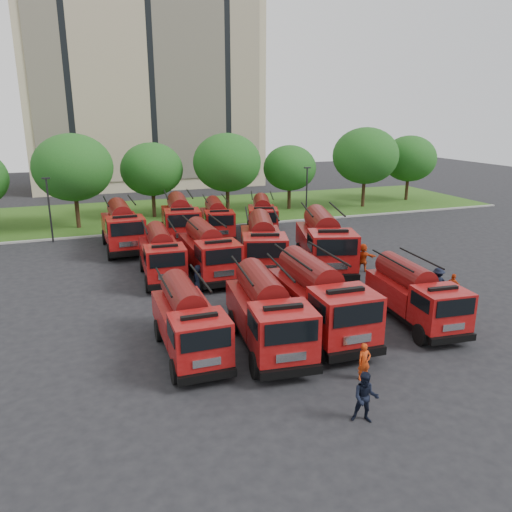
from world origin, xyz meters
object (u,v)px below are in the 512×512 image
Objects in this scene: fire_truck_8 at (122,227)px; firefighter_1 at (364,421)px; fire_truck_7 at (324,241)px; fire_truck_5 at (208,251)px; fire_truck_9 at (180,219)px; fire_truck_1 at (267,312)px; firefighter_0 at (363,379)px; fire_truck_6 at (262,244)px; fire_truck_10 at (217,219)px; firefighter_2 at (451,302)px; fire_truck_3 at (415,294)px; firefighter_5 at (362,271)px; firefighter_3 at (436,299)px; fire_truck_4 at (161,254)px; fire_truck_2 at (319,298)px; firefighter_4 at (199,292)px; fire_truck_11 at (262,216)px; fire_truck_0 at (188,321)px.

firefighter_1 is at bearing -78.63° from fire_truck_8.
fire_truck_5 is at bearing -171.48° from fire_truck_7.
firefighter_1 is (0.81, -26.25, -1.74)m from fire_truck_9.
fire_truck_1 is 4.88m from firefighter_0.
fire_truck_9 is (-3.40, 9.60, 0.01)m from fire_truck_6.
fire_truck_5 is 14.61m from firefighter_0.
fire_truck_10 is at bearing 8.78° from fire_truck_9.
fire_truck_7 reaches higher than firefighter_2.
fire_truck_6 is at bearing 76.55° from fire_truck_1.
fire_truck_3 is at bearing -72.76° from fire_truck_7.
fire_truck_9 is 5.29× the size of firefighter_0.
fire_truck_8 is 17.75m from firefighter_5.
firefighter_0 is 0.83× the size of firefighter_3.
fire_truck_4 is 15.84m from firefighter_0.
fire_truck_4 is (-5.52, 10.38, -0.17)m from fire_truck_2.
fire_truck_3 is (4.84, -0.58, -0.24)m from fire_truck_2.
firefighter_4 reaches higher than firefighter_2.
fire_truck_4 is at bearing -120.22° from fire_truck_11.
fire_truck_11 reaches higher than fire_truck_4.
fire_truck_11 is at bearing 109.05° from fire_truck_7.
firefighter_3 is at bearing -57.87° from fire_truck_10.
fire_truck_5 reaches higher than fire_truck_0.
fire_truck_6 is 4.96× the size of firefighter_4.
fire_truck_6 is at bearing 109.38° from firefighter_1.
firefighter_2 is at bearing -48.57° from fire_truck_8.
fire_truck_4 is at bearing -27.76° from firefighter_3.
fire_truck_2 reaches higher than firefighter_0.
firefighter_0 is at bearing 91.74° from firefighter_5.
fire_truck_9 is 4.91× the size of firefighter_2.
firefighter_2 is at bearing -57.58° from fire_truck_10.
fire_truck_8 is (-7.97, 8.41, -0.02)m from fire_truck_6.
fire_truck_4 is (-10.37, 10.96, 0.07)m from fire_truck_3.
fire_truck_0 is 3.39m from fire_truck_1.
fire_truck_5 is at bearing -164.20° from fire_truck_6.
firefighter_1 is at bearing 45.93° from firefighter_3.
fire_truck_11 is 3.95× the size of firefighter_3.
fire_truck_5 is 0.90× the size of fire_truck_9.
fire_truck_2 is at bearing -84.67° from fire_truck_11.
fire_truck_6 is 11.80m from firefighter_2.
fire_truck_4 is (-2.74, 10.98, -0.08)m from fire_truck_1.
fire_truck_3 is at bearing -58.23° from fire_truck_8.
fire_truck_6 reaches higher than fire_truck_5.
firefighter_1 is (-2.59, -16.65, -1.73)m from fire_truck_6.
fire_truck_7 reaches higher than fire_truck_9.
fire_truck_0 reaches higher than firefighter_0.
fire_truck_10 is 3.87m from fire_truck_11.
firefighter_5 is at bearing -53.17° from fire_truck_10.
fire_truck_10 is 4.25× the size of firefighter_2.
fire_truck_8 is 23.74m from firefighter_0.
fire_truck_1 is 20.35m from fire_truck_10.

